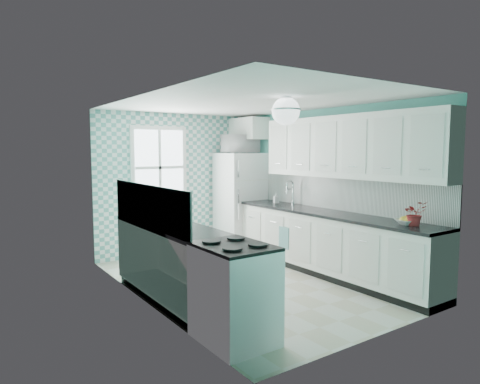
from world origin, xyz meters
TOP-DOWN VIEW (x-y plane):
  - floor at (0.00, 0.00)m, footprint 3.00×4.40m
  - ceiling at (0.00, 0.00)m, footprint 3.00×4.40m
  - wall_back at (0.00, 2.21)m, footprint 3.00×0.02m
  - wall_front at (0.00, -2.21)m, footprint 3.00×0.02m
  - wall_left at (-1.51, 0.00)m, footprint 0.02×4.40m
  - wall_right at (1.51, 0.00)m, footprint 0.02×4.40m
  - accent_wall at (0.00, 2.19)m, footprint 3.00×0.01m
  - window at (-0.35, 2.16)m, footprint 1.04×0.05m
  - backsplash_right at (1.49, -0.40)m, footprint 0.02×3.60m
  - backsplash_left at (-1.49, -0.07)m, footprint 0.02×2.15m
  - upper_cabinets_right at (1.33, -0.60)m, footprint 0.33×3.20m
  - upper_cabinet_fridge at (1.30, 1.83)m, footprint 0.40×0.74m
  - ceiling_light at (0.00, -0.80)m, footprint 0.34×0.34m
  - base_cabinets_right at (1.20, -0.40)m, footprint 0.60×3.60m
  - countertop_right at (1.19, -0.40)m, footprint 0.63×3.60m
  - base_cabinets_left at (-1.20, -0.07)m, footprint 0.60×2.15m
  - countertop_left at (-1.19, -0.07)m, footprint 0.63×2.15m
  - fridge at (1.11, 1.77)m, footprint 0.78×0.77m
  - stove at (-1.20, -1.47)m, footprint 0.62×0.78m
  - sink at (1.20, 0.60)m, footprint 0.49×0.41m
  - rug at (0.24, 0.51)m, footprint 0.61×0.87m
  - dish_towel at (0.89, 0.25)m, footprint 0.04×0.23m
  - fruit_bowl at (1.20, -1.70)m, footprint 0.33×0.33m
  - potted_plant at (1.20, -1.80)m, footprint 0.34×0.32m
  - soap_bottle at (1.25, 0.89)m, footprint 0.10×0.10m
  - microwave at (1.11, 1.77)m, footprint 0.63×0.45m

SIDE VIEW (x-z plane):
  - floor at x=0.00m, z-range -0.02..0.00m
  - rug at x=0.24m, z-range 0.00..0.01m
  - base_cabinets_right at x=1.20m, z-range 0.00..0.90m
  - base_cabinets_left at x=-1.20m, z-range 0.00..0.90m
  - dish_towel at x=0.89m, z-range 0.31..0.65m
  - stove at x=-1.20m, z-range 0.02..0.96m
  - fridge at x=1.11m, z-range 0.00..1.80m
  - countertop_right at x=1.19m, z-range 0.90..0.94m
  - countertop_left at x=-1.19m, z-range 0.90..0.94m
  - sink at x=1.20m, z-range 0.67..1.20m
  - fruit_bowl at x=1.20m, z-range 0.94..1.01m
  - soap_bottle at x=1.25m, z-range 0.94..1.12m
  - potted_plant at x=1.20m, z-range 0.94..1.24m
  - backsplash_right at x=1.49m, z-range 0.94..1.45m
  - backsplash_left at x=-1.49m, z-range 0.94..1.45m
  - wall_back at x=0.00m, z-range 0.00..2.50m
  - wall_front at x=0.00m, z-range 0.00..2.50m
  - wall_left at x=-1.51m, z-range 0.00..2.50m
  - wall_right at x=1.51m, z-range 0.00..2.50m
  - accent_wall at x=0.00m, z-range 0.00..2.50m
  - window at x=-0.35m, z-range 0.83..2.27m
  - upper_cabinets_right at x=1.33m, z-range 1.45..2.35m
  - microwave at x=1.11m, z-range 1.80..2.14m
  - upper_cabinet_fridge at x=1.30m, z-range 2.05..2.45m
  - ceiling_light at x=0.00m, z-range 2.15..2.50m
  - ceiling at x=0.00m, z-range 2.50..2.52m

